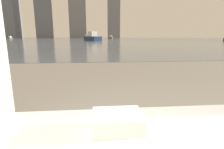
% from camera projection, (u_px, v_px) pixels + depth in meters
% --- Properties ---
extents(towel_stack, '(0.24, 0.19, 0.08)m').
position_uv_depth(towel_stack, '(118.00, 121.00, 0.84)').
color(towel_stack, white).
rests_on(towel_stack, bathtub).
extents(harbor_water, '(180.00, 110.00, 0.01)m').
position_uv_depth(harbor_water, '(96.00, 39.00, 60.44)').
color(harbor_water, slate).
rests_on(harbor_water, ground_plane).
extents(harbor_boat_0, '(1.81, 4.56, 1.68)m').
position_uv_depth(harbor_boat_0, '(87.00, 38.00, 60.75)').
color(harbor_boat_0, '#2D2D33').
rests_on(harbor_boat_0, harbor_water).
extents(harbor_boat_1, '(4.33, 6.01, 2.15)m').
position_uv_depth(harbor_boat_1, '(93.00, 38.00, 40.93)').
color(harbor_boat_1, navy).
rests_on(harbor_boat_1, harbor_water).
extents(harbor_boat_3, '(1.25, 3.21, 1.18)m').
position_uv_depth(harbor_boat_3, '(10.00, 38.00, 74.96)').
color(harbor_boat_3, '#4C4C51').
rests_on(harbor_boat_3, harbor_water).
extents(harbor_boat_4, '(2.13, 4.27, 1.53)m').
position_uv_depth(harbor_boat_4, '(111.00, 38.00, 71.87)').
color(harbor_boat_4, '#4C4C51').
rests_on(harbor_boat_4, harbor_water).
extents(skyline_tower_2, '(10.23, 6.23, 24.49)m').
position_uv_depth(skyline_tower_2, '(78.00, 18.00, 111.31)').
color(skyline_tower_2, slate).
rests_on(skyline_tower_2, ground_plane).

